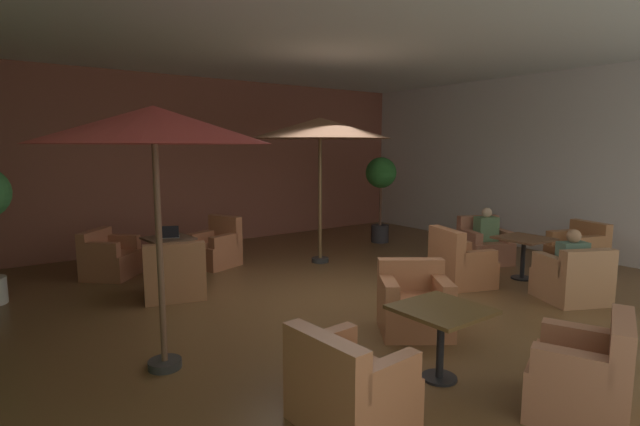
# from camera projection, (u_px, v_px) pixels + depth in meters

# --- Properties ---
(ground_plane) EXTENTS (10.59, 9.52, 0.02)m
(ground_plane) POSITION_uv_depth(u_px,v_px,m) (339.00, 296.00, 6.96)
(ground_plane) COLOR brown
(wall_back_brick) EXTENTS (10.59, 0.08, 3.61)m
(wall_back_brick) POSITION_uv_depth(u_px,v_px,m) (206.00, 162.00, 10.49)
(wall_back_brick) COLOR #925041
(wall_back_brick) RESTS_ON ground_plane
(wall_right_plain) EXTENTS (0.08, 9.52, 3.61)m
(wall_right_plain) POSITION_uv_depth(u_px,v_px,m) (541.00, 163.00, 9.79)
(wall_right_plain) COLOR silver
(wall_right_plain) RESTS_ON ground_plane
(ceiling_slab) EXTENTS (10.59, 9.52, 0.06)m
(ceiling_slab) POSITION_uv_depth(u_px,v_px,m) (341.00, 35.00, 6.46)
(ceiling_slab) COLOR silver
(ceiling_slab) RESTS_ON wall_back_brick
(cafe_table_front_left) EXTENTS (0.74, 0.74, 0.69)m
(cafe_table_front_left) POSITION_uv_depth(u_px,v_px,m) (169.00, 247.00, 7.74)
(cafe_table_front_left) COLOR black
(cafe_table_front_left) RESTS_ON ground_plane
(armchair_front_left_north) EXTENTS (0.93, 0.91, 0.89)m
(armchair_front_left_north) POSITION_uv_depth(u_px,v_px,m) (216.00, 248.00, 8.63)
(armchair_front_left_north) COLOR #B16845
(armchair_front_left_north) RESTS_ON ground_plane
(armchair_front_left_east) EXTENTS (1.06, 1.06, 0.78)m
(armchair_front_left_east) POSITION_uv_depth(u_px,v_px,m) (110.00, 259.00, 7.89)
(armchair_front_left_east) COLOR #B56847
(armchair_front_left_east) RESTS_ON ground_plane
(armchair_front_left_south) EXTENTS (0.98, 0.93, 0.83)m
(armchair_front_left_south) POSITION_uv_depth(u_px,v_px,m) (174.00, 276.00, 6.82)
(armchair_front_left_south) COLOR #A46842
(armchair_front_left_south) RESTS_ON ground_plane
(cafe_table_front_right) EXTENTS (0.79, 0.79, 0.69)m
(cafe_table_front_right) POSITION_uv_depth(u_px,v_px,m) (524.00, 245.00, 7.74)
(cafe_table_front_right) COLOR black
(cafe_table_front_right) RESTS_ON ground_plane
(armchair_front_right_north) EXTENTS (1.03, 1.00, 0.84)m
(armchair_front_right_north) POSITION_uv_depth(u_px,v_px,m) (484.00, 246.00, 8.90)
(armchair_front_right_north) COLOR #AD684D
(armchair_front_right_north) RESTS_ON ground_plane
(armchair_front_right_east) EXTENTS (0.99, 1.02, 0.90)m
(armchair_front_right_east) POSITION_uv_depth(u_px,v_px,m) (460.00, 265.00, 7.44)
(armchair_front_right_east) COLOR #B26B44
(armchair_front_right_east) RESTS_ON ground_plane
(armchair_front_right_south) EXTENTS (1.03, 1.04, 0.79)m
(armchair_front_right_south) POSITION_uv_depth(u_px,v_px,m) (573.00, 280.00, 6.64)
(armchair_front_right_south) COLOR #AE7750
(armchair_front_right_south) RESTS_ON ground_plane
(armchair_front_right_west) EXTENTS (0.91, 0.90, 0.87)m
(armchair_front_right_west) POSITION_uv_depth(u_px,v_px,m) (578.00, 254.00, 8.15)
(armchair_front_right_west) COLOR #AC6E43
(armchair_front_right_west) RESTS_ON ground_plane
(cafe_table_mid_center) EXTENTS (0.76, 0.76, 0.69)m
(cafe_table_mid_center) POSITION_uv_depth(u_px,v_px,m) (441.00, 321.00, 4.36)
(cafe_table_mid_center) COLOR black
(cafe_table_mid_center) RESTS_ON ground_plane
(armchair_mid_center_north) EXTENTS (0.78, 0.86, 0.79)m
(armchair_mid_center_north) POSITION_uv_depth(u_px,v_px,m) (349.00, 389.00, 3.67)
(armchair_mid_center_north) COLOR #B06A45
(armchair_mid_center_north) RESTS_ON ground_plane
(armchair_mid_center_east) EXTENTS (0.98, 0.94, 0.85)m
(armchair_mid_center_east) POSITION_uv_depth(u_px,v_px,m) (583.00, 378.00, 3.80)
(armchair_mid_center_east) COLOR #A9694C
(armchair_mid_center_east) RESTS_ON ground_plane
(armchair_mid_center_south) EXTENTS (1.05, 1.04, 0.81)m
(armchair_mid_center_south) POSITION_uv_depth(u_px,v_px,m) (414.00, 306.00, 5.54)
(armchair_mid_center_south) COLOR #B56E49
(armchair_mid_center_south) RESTS_ON ground_plane
(patio_umbrella_tall_red) EXTENTS (2.55, 2.55, 2.66)m
(patio_umbrella_tall_red) POSITION_uv_depth(u_px,v_px,m) (320.00, 129.00, 8.62)
(patio_umbrella_tall_red) COLOR #2D2D2D
(patio_umbrella_tall_red) RESTS_ON ground_plane
(patio_umbrella_center_beige) EXTENTS (2.14, 2.14, 2.51)m
(patio_umbrella_center_beige) POSITION_uv_depth(u_px,v_px,m) (154.00, 127.00, 4.34)
(patio_umbrella_center_beige) COLOR #2D2D2D
(patio_umbrella_center_beige) RESTS_ON ground_plane
(potted_tree_mid_left) EXTENTS (0.68, 0.68, 1.91)m
(potted_tree_mid_left) POSITION_uv_depth(u_px,v_px,m) (381.00, 183.00, 10.65)
(potted_tree_mid_left) COLOR #312E36
(potted_tree_mid_left) RESTS_ON ground_plane
(patron_blue_shirt) EXTENTS (0.45, 0.36, 0.61)m
(patron_blue_shirt) POSITION_uv_depth(u_px,v_px,m) (572.00, 254.00, 6.63)
(patron_blue_shirt) COLOR #537260
(patron_blue_shirt) RESTS_ON ground_plane
(patron_by_window) EXTENTS (0.45, 0.39, 0.62)m
(patron_by_window) POSITION_uv_depth(u_px,v_px,m) (486.00, 227.00, 8.81)
(patron_by_window) COLOR #56744E
(patron_by_window) RESTS_ON ground_plane
(iced_drink_cup) EXTENTS (0.08, 0.08, 0.11)m
(iced_drink_cup) POSITION_uv_depth(u_px,v_px,m) (171.00, 233.00, 7.81)
(iced_drink_cup) COLOR white
(iced_drink_cup) RESTS_ON cafe_table_front_left
(open_laptop) EXTENTS (0.37, 0.33, 0.20)m
(open_laptop) POSITION_uv_depth(u_px,v_px,m) (169.00, 235.00, 7.69)
(open_laptop) COLOR #9EA0A5
(open_laptop) RESTS_ON cafe_table_front_left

